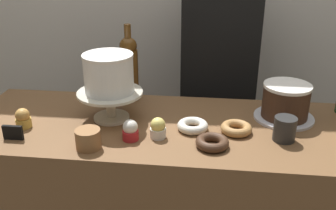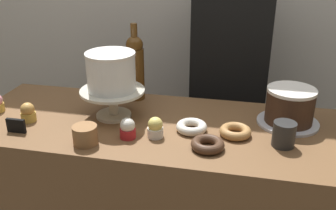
{
  "view_description": "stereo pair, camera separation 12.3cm",
  "coord_description": "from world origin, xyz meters",
  "px_view_note": "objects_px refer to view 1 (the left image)",
  "views": [
    {
      "loc": [
        0.15,
        -1.26,
        1.57
      ],
      "look_at": [
        0.0,
        0.0,
        1.01
      ],
      "focal_mm": 40.57,
      "sensor_mm": 36.0,
      "label": 1
    },
    {
      "loc": [
        0.27,
        -1.24,
        1.57
      ],
      "look_at": [
        0.0,
        0.0,
        1.01
      ],
      "focal_mm": 40.57,
      "sensor_mm": 36.0,
      "label": 2
    }
  ],
  "objects_px": {
    "coffee_cup_ceramic": "(285,129)",
    "cookie_stack": "(88,139)",
    "donut_chocolate": "(212,142)",
    "price_sign_chalkboard": "(13,133)",
    "chocolate_round_cake": "(286,101)",
    "barista_figure": "(217,95)",
    "cupcake_caramel": "(23,119)",
    "cupcake_lemon": "(158,128)",
    "white_layer_cake": "(109,73)",
    "cake_stand_pedestal": "(110,100)",
    "wine_bottle_amber": "(129,67)",
    "cupcake_vanilla": "(130,130)",
    "donut_sugar": "(193,126)",
    "donut_maple": "(236,128)"
  },
  "relations": [
    {
      "from": "cupcake_lemon",
      "to": "barista_figure",
      "type": "xyz_separation_m",
      "value": [
        0.21,
        0.65,
        -0.13
      ]
    },
    {
      "from": "chocolate_round_cake",
      "to": "donut_maple",
      "type": "distance_m",
      "value": 0.24
    },
    {
      "from": "cupcake_caramel",
      "to": "cookie_stack",
      "type": "bearing_deg",
      "value": -22.65
    },
    {
      "from": "wine_bottle_amber",
      "to": "cupcake_lemon",
      "type": "height_order",
      "value": "wine_bottle_amber"
    },
    {
      "from": "coffee_cup_ceramic",
      "to": "chocolate_round_cake",
      "type": "bearing_deg",
      "value": 80.86
    },
    {
      "from": "donut_sugar",
      "to": "donut_chocolate",
      "type": "bearing_deg",
      "value": -57.88
    },
    {
      "from": "donut_sugar",
      "to": "barista_figure",
      "type": "height_order",
      "value": "barista_figure"
    },
    {
      "from": "cake_stand_pedestal",
      "to": "cupcake_lemon",
      "type": "xyz_separation_m",
      "value": [
        0.2,
        -0.13,
        -0.04
      ]
    },
    {
      "from": "white_layer_cake",
      "to": "cupcake_caramel",
      "type": "xyz_separation_m",
      "value": [
        -0.3,
        -0.11,
        -0.15
      ]
    },
    {
      "from": "cupcake_lemon",
      "to": "donut_sugar",
      "type": "xyz_separation_m",
      "value": [
        0.12,
        0.07,
        -0.02
      ]
    },
    {
      "from": "price_sign_chalkboard",
      "to": "coffee_cup_ceramic",
      "type": "xyz_separation_m",
      "value": [
        0.93,
        0.1,
        0.02
      ]
    },
    {
      "from": "donut_chocolate",
      "to": "price_sign_chalkboard",
      "type": "relative_size",
      "value": 1.6
    },
    {
      "from": "cookie_stack",
      "to": "cupcake_vanilla",
      "type": "bearing_deg",
      "value": 29.25
    },
    {
      "from": "chocolate_round_cake",
      "to": "cupcake_vanilla",
      "type": "height_order",
      "value": "chocolate_round_cake"
    },
    {
      "from": "cupcake_caramel",
      "to": "price_sign_chalkboard",
      "type": "height_order",
      "value": "cupcake_caramel"
    },
    {
      "from": "wine_bottle_amber",
      "to": "cupcake_vanilla",
      "type": "xyz_separation_m",
      "value": [
        0.07,
        -0.35,
        -0.11
      ]
    },
    {
      "from": "chocolate_round_cake",
      "to": "barista_figure",
      "type": "height_order",
      "value": "barista_figure"
    },
    {
      "from": "chocolate_round_cake",
      "to": "coffee_cup_ceramic",
      "type": "relative_size",
      "value": 2.09
    },
    {
      "from": "white_layer_cake",
      "to": "coffee_cup_ceramic",
      "type": "height_order",
      "value": "white_layer_cake"
    },
    {
      "from": "chocolate_round_cake",
      "to": "cupcake_lemon",
      "type": "distance_m",
      "value": 0.51
    },
    {
      "from": "cupcake_caramel",
      "to": "cupcake_vanilla",
      "type": "distance_m",
      "value": 0.41
    },
    {
      "from": "donut_chocolate",
      "to": "price_sign_chalkboard",
      "type": "height_order",
      "value": "price_sign_chalkboard"
    },
    {
      "from": "cake_stand_pedestal",
      "to": "cupcake_caramel",
      "type": "xyz_separation_m",
      "value": [
        -0.3,
        -0.11,
        -0.04
      ]
    },
    {
      "from": "donut_sugar",
      "to": "cupcake_caramel",
      "type": "bearing_deg",
      "value": -175.35
    },
    {
      "from": "white_layer_cake",
      "to": "barista_figure",
      "type": "relative_size",
      "value": 0.12
    },
    {
      "from": "donut_chocolate",
      "to": "cupcake_vanilla",
      "type": "bearing_deg",
      "value": 176.53
    },
    {
      "from": "white_layer_cake",
      "to": "coffee_cup_ceramic",
      "type": "distance_m",
      "value": 0.65
    },
    {
      "from": "chocolate_round_cake",
      "to": "donut_chocolate",
      "type": "bearing_deg",
      "value": -137.58
    },
    {
      "from": "wine_bottle_amber",
      "to": "cookie_stack",
      "type": "bearing_deg",
      "value": -97.03
    },
    {
      "from": "donut_chocolate",
      "to": "barista_figure",
      "type": "xyz_separation_m",
      "value": [
        0.02,
        0.69,
        -0.11
      ]
    },
    {
      "from": "coffee_cup_ceramic",
      "to": "cookie_stack",
      "type": "bearing_deg",
      "value": -168.81
    },
    {
      "from": "cake_stand_pedestal",
      "to": "cookie_stack",
      "type": "height_order",
      "value": "cake_stand_pedestal"
    },
    {
      "from": "cupcake_lemon",
      "to": "donut_sugar",
      "type": "relative_size",
      "value": 0.66
    },
    {
      "from": "barista_figure",
      "to": "donut_maple",
      "type": "bearing_deg",
      "value": -83.96
    },
    {
      "from": "cupcake_lemon",
      "to": "cookie_stack",
      "type": "height_order",
      "value": "cupcake_lemon"
    },
    {
      "from": "white_layer_cake",
      "to": "barista_figure",
      "type": "distance_m",
      "value": 0.72
    },
    {
      "from": "coffee_cup_ceramic",
      "to": "cupcake_lemon",
      "type": "bearing_deg",
      "value": -175.95
    },
    {
      "from": "cake_stand_pedestal",
      "to": "donut_sugar",
      "type": "bearing_deg",
      "value": -10.13
    },
    {
      "from": "cupcake_caramel",
      "to": "donut_chocolate",
      "type": "height_order",
      "value": "cupcake_caramel"
    },
    {
      "from": "cupcake_lemon",
      "to": "donut_maple",
      "type": "relative_size",
      "value": 0.66
    },
    {
      "from": "white_layer_cake",
      "to": "donut_sugar",
      "type": "distance_m",
      "value": 0.36
    },
    {
      "from": "cake_stand_pedestal",
      "to": "chocolate_round_cake",
      "type": "distance_m",
      "value": 0.66
    },
    {
      "from": "donut_chocolate",
      "to": "barista_figure",
      "type": "distance_m",
      "value": 0.7
    },
    {
      "from": "cupcake_vanilla",
      "to": "cupcake_lemon",
      "type": "bearing_deg",
      "value": 16.51
    },
    {
      "from": "coffee_cup_ceramic",
      "to": "cake_stand_pedestal",
      "type": "bearing_deg",
      "value": 171.38
    },
    {
      "from": "cake_stand_pedestal",
      "to": "coffee_cup_ceramic",
      "type": "relative_size",
      "value": 2.91
    },
    {
      "from": "cupcake_lemon",
      "to": "coffee_cup_ceramic",
      "type": "relative_size",
      "value": 0.87
    },
    {
      "from": "cupcake_caramel",
      "to": "price_sign_chalkboard",
      "type": "relative_size",
      "value": 1.06
    },
    {
      "from": "donut_chocolate",
      "to": "donut_sugar",
      "type": "xyz_separation_m",
      "value": [
        -0.07,
        0.11,
        0.0
      ]
    },
    {
      "from": "price_sign_chalkboard",
      "to": "coffee_cup_ceramic",
      "type": "bearing_deg",
      "value": 6.37
    }
  ]
}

